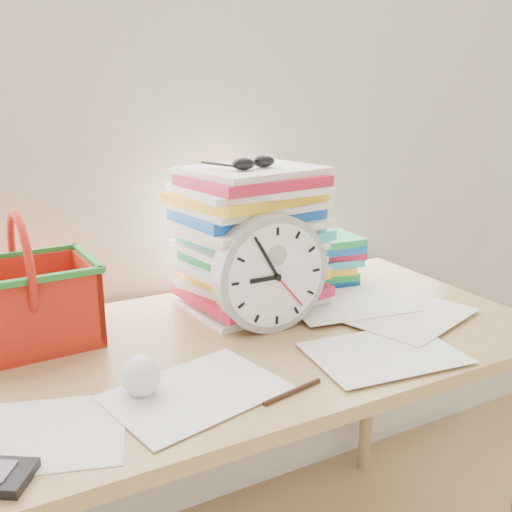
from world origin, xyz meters
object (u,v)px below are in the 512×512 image
desk (232,370)px  paper_stack (252,239)px  book_stack (321,260)px  basket (23,281)px  clock (270,273)px

desk → paper_stack: bearing=49.9°
book_stack → basket: bearing=-177.1°
desk → clock: size_ratio=5.22×
clock → basket: 0.53m
paper_stack → clock: paper_stack is taller
book_stack → basket: (-0.78, -0.04, 0.07)m
desk → paper_stack: 0.33m
clock → basket: basket is taller
desk → book_stack: (0.39, 0.23, 0.14)m
desk → clock: (0.10, 0.01, 0.21)m
paper_stack → basket: (-0.53, 0.03, -0.03)m
book_stack → basket: size_ratio=0.83×
book_stack → paper_stack: bearing=-165.4°
desk → clock: bearing=7.1°
desk → basket: basket is taller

